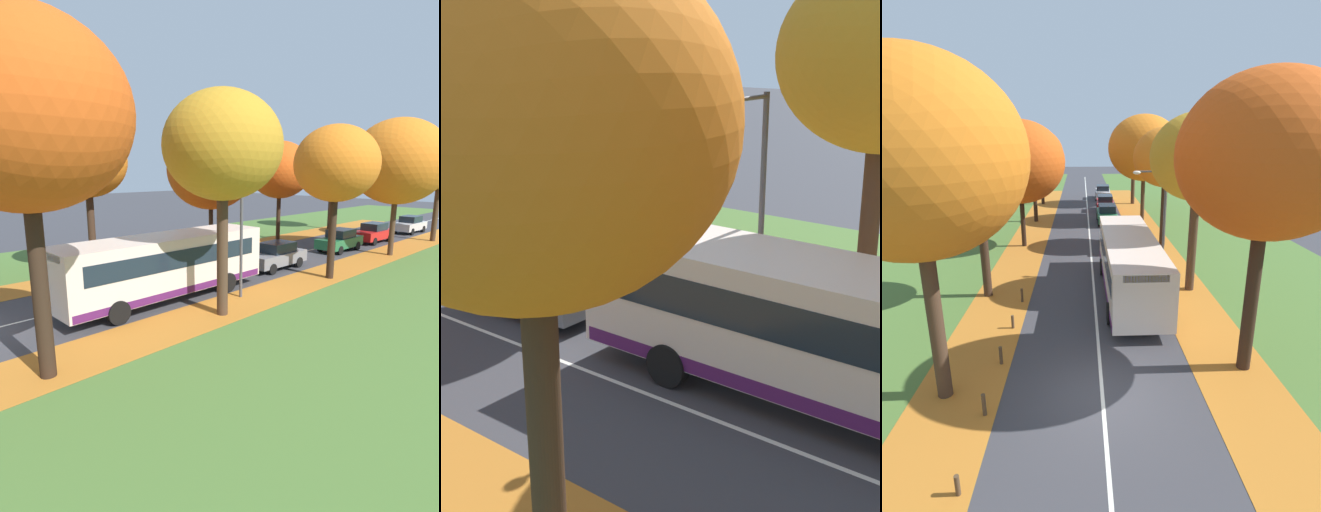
# 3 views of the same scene
# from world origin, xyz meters

# --- Properties ---
(grass_verge_left) EXTENTS (12.00, 90.00, 0.01)m
(grass_verge_left) POSITION_xyz_m (-9.20, 20.00, 0.00)
(grass_verge_left) COLOR #476B2D
(grass_verge_left) RESTS_ON ground
(leaf_litter_left) EXTENTS (2.80, 60.00, 0.00)m
(leaf_litter_left) POSITION_xyz_m (-4.60, 14.00, 0.01)
(leaf_litter_left) COLOR #B26B23
(leaf_litter_left) RESTS_ON grass_verge_left
(grass_verge_right) EXTENTS (12.00, 90.00, 0.01)m
(grass_verge_right) POSITION_xyz_m (9.20, 20.00, 0.00)
(grass_verge_right) COLOR #476B2D
(grass_verge_right) RESTS_ON ground
(leaf_litter_right) EXTENTS (2.80, 60.00, 0.00)m
(leaf_litter_right) POSITION_xyz_m (4.60, 14.00, 0.01)
(leaf_litter_right) COLOR #B26B23
(leaf_litter_right) RESTS_ON grass_verge_right
(road_centre_line) EXTENTS (0.12, 80.00, 0.01)m
(road_centre_line) POSITION_xyz_m (0.00, 20.00, 0.00)
(road_centre_line) COLOR silver
(road_centre_line) RESTS_ON ground
(tree_left_near) EXTENTS (4.48, 4.48, 8.39)m
(tree_left_near) POSITION_xyz_m (-5.38, 8.32, 6.33)
(tree_left_near) COLOR #382619
(tree_left_near) RESTS_ON ground
(tree_left_mid) EXTENTS (6.21, 6.21, 8.72)m
(tree_left_mid) POSITION_xyz_m (-4.77, 17.29, 5.92)
(tree_left_mid) COLOR black
(tree_left_mid) RESTS_ON ground
(tree_left_far) EXTENTS (5.32, 5.32, 8.33)m
(tree_left_far) POSITION_xyz_m (-4.77, 25.35, 5.92)
(tree_left_far) COLOR black
(tree_left_far) RESTS_ON ground
(tree_left_distant) EXTENTS (4.55, 4.55, 7.68)m
(tree_left_distant) POSITION_xyz_m (-4.94, 34.21, 5.61)
(tree_left_distant) COLOR black
(tree_left_distant) RESTS_ON ground
(tree_right_nearest) EXTENTS (5.64, 5.64, 9.83)m
(tree_right_nearest) POSITION_xyz_m (5.07, 1.40, 7.26)
(tree_right_nearest) COLOR black
(tree_right_nearest) RESTS_ON ground
(tree_right_near) EXTENTS (4.65, 4.65, 8.89)m
(tree_right_near) POSITION_xyz_m (5.02, 8.64, 6.75)
(tree_right_near) COLOR #422D1E
(tree_right_near) RESTS_ON ground
(tree_right_mid) EXTENTS (4.46, 4.46, 8.24)m
(tree_right_mid) POSITION_xyz_m (5.18, 16.95, 6.19)
(tree_right_mid) COLOR black
(tree_right_mid) RESTS_ON ground
(tree_right_far) EXTENTS (6.37, 6.37, 9.33)m
(tree_right_far) POSITION_xyz_m (4.99, 25.51, 6.45)
(tree_right_far) COLOR #422D1E
(tree_right_far) RESTS_ON ground
(bollard_fourth) EXTENTS (0.12, 0.12, 0.59)m
(bollard_fourth) POSITION_xyz_m (-3.56, 4.74, 0.29)
(bollard_fourth) COLOR #4C3823
(bollard_fourth) RESTS_ON ground
(bollard_fifth) EXTENTS (0.12, 0.12, 0.70)m
(bollard_fifth) POSITION_xyz_m (-3.55, 7.44, 0.35)
(bollard_fifth) COLOR #4C3823
(bollard_fifth) RESTS_ON ground
(streetlamp_right) EXTENTS (1.89, 0.28, 6.00)m
(streetlamp_right) POSITION_xyz_m (3.67, 10.89, 3.74)
(streetlamp_right) COLOR #47474C
(streetlamp_right) RESTS_ON ground
(bus) EXTENTS (2.69, 10.40, 2.98)m
(bus) POSITION_xyz_m (1.78, 8.18, 1.70)
(bus) COLOR beige
(bus) RESTS_ON ground
(car_grey_lead) EXTENTS (1.81, 4.22, 1.62)m
(car_grey_lead) POSITION_xyz_m (1.70, 16.62, 0.81)
(car_grey_lead) COLOR slate
(car_grey_lead) RESTS_ON ground
(car_green_following) EXTENTS (1.80, 4.21, 1.62)m
(car_green_following) POSITION_xyz_m (1.66, 24.40, 0.81)
(car_green_following) COLOR #1E6038
(car_green_following) RESTS_ON ground
(car_red_third_in_line) EXTENTS (1.87, 4.25, 1.62)m
(car_red_third_in_line) POSITION_xyz_m (1.80, 29.71, 0.81)
(car_red_third_in_line) COLOR #B21919
(car_red_third_in_line) RESTS_ON ground
(car_silver_fourth_in_line) EXTENTS (1.89, 4.25, 1.62)m
(car_silver_fourth_in_line) POSITION_xyz_m (1.95, 37.29, 0.81)
(car_silver_fourth_in_line) COLOR #B7BABF
(car_silver_fourth_in_line) RESTS_ON ground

